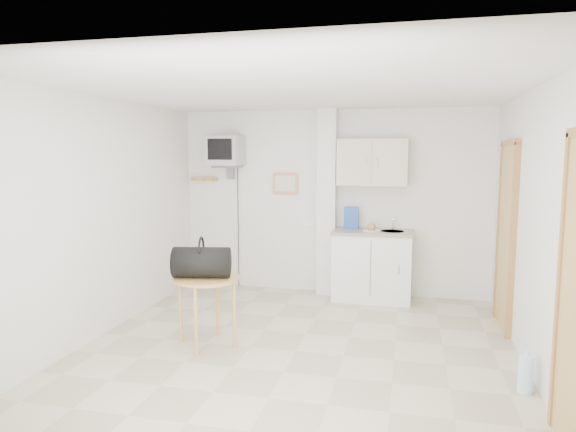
% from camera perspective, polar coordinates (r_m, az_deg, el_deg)
% --- Properties ---
extents(ground, '(4.50, 4.50, 0.00)m').
position_cam_1_polar(ground, '(5.17, 0.92, -14.77)').
color(ground, beige).
rests_on(ground, ground).
extents(room_envelope, '(4.24, 4.54, 2.55)m').
position_cam_1_polar(room_envelope, '(4.86, 3.94, 2.50)').
color(room_envelope, white).
rests_on(room_envelope, ground).
extents(kitchenette, '(1.03, 0.58, 2.10)m').
position_cam_1_polar(kitchenette, '(6.80, 9.34, -2.52)').
color(kitchenette, white).
rests_on(kitchenette, ground).
extents(crt_television, '(0.44, 0.45, 2.15)m').
position_cam_1_polar(crt_television, '(7.16, -6.96, 7.09)').
color(crt_television, slate).
rests_on(crt_television, ground).
extents(round_table, '(0.65, 0.65, 0.70)m').
position_cam_1_polar(round_table, '(5.20, -9.02, -7.66)').
color(round_table, '#B38944').
rests_on(round_table, ground).
extents(duffel_bag, '(0.60, 0.41, 0.41)m').
position_cam_1_polar(duffel_bag, '(5.12, -9.58, -5.07)').
color(duffel_bag, black).
rests_on(duffel_bag, round_table).
extents(water_bottle, '(0.12, 0.12, 0.35)m').
position_cam_1_polar(water_bottle, '(4.71, 24.88, -15.63)').
color(water_bottle, '#B8E4FA').
rests_on(water_bottle, ground).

